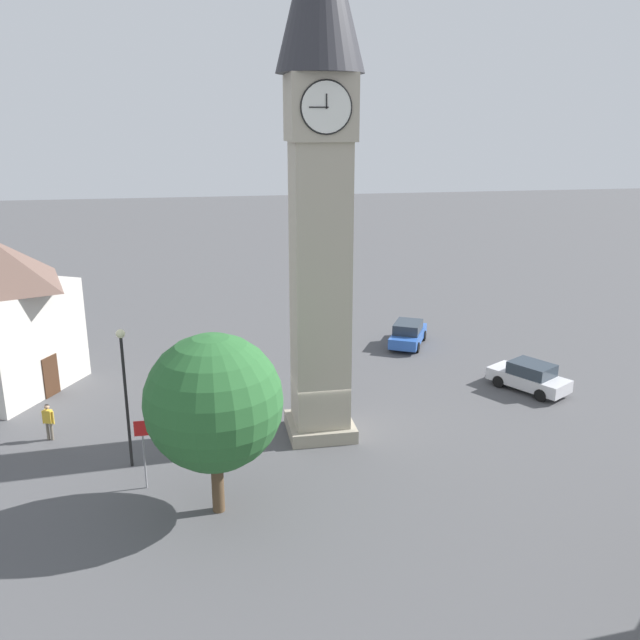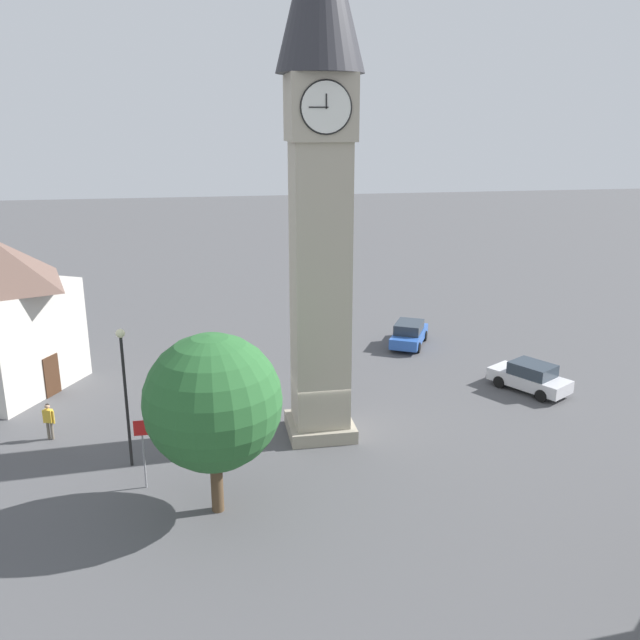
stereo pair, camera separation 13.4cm
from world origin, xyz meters
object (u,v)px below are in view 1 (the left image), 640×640
object	(u,v)px
car_blue_kerb	(529,377)
car_red_corner	(240,374)
pedestrian	(48,419)
lamp_post	(124,378)
tree	(214,402)
road_sign	(143,443)
car_silver_kerb	(408,334)
clock_tower	(320,134)

from	to	relation	value
car_blue_kerb	car_red_corner	distance (m)	15.06
car_blue_kerb	car_red_corner	bearing A→B (deg)	-11.75
car_blue_kerb	pedestrian	distance (m)	23.48
pedestrian	lamp_post	size ratio (longest dim) A/B	0.29
tree	road_sign	xyz separation A→B (m)	(2.67, -2.07, -2.33)
car_silver_kerb	car_red_corner	world-z (taller)	same
car_red_corner	clock_tower	bearing A→B (deg)	117.81
clock_tower	pedestrian	size ratio (longest dim) A/B	13.12
car_silver_kerb	road_sign	size ratio (longest dim) A/B	1.58
clock_tower	car_silver_kerb	world-z (taller)	clock_tower
clock_tower	car_red_corner	bearing A→B (deg)	-62.19
clock_tower	tree	world-z (taller)	clock_tower
lamp_post	clock_tower	bearing A→B (deg)	-168.86
car_blue_kerb	pedestrian	world-z (taller)	pedestrian
lamp_post	car_blue_kerb	bearing A→B (deg)	-167.10
clock_tower	car_red_corner	xyz separation A→B (m)	(3.16, -5.98, -12.25)
clock_tower	lamp_post	xyz separation A→B (m)	(8.11, 1.60, -9.18)
car_red_corner	pedestrian	bearing A→B (deg)	27.61
car_blue_kerb	tree	world-z (taller)	tree
clock_tower	car_silver_kerb	distance (m)	18.21
car_silver_kerb	lamp_post	size ratio (longest dim) A/B	0.76
pedestrian	tree	distance (m)	10.48
car_silver_kerb	lamp_post	bearing A→B (deg)	38.92
pedestrian	road_sign	xyz separation A→B (m)	(-4.44, 4.93, 0.89)
car_red_corner	road_sign	distance (m)	10.44
clock_tower	car_blue_kerb	world-z (taller)	clock_tower
lamp_post	road_sign	xyz separation A→B (m)	(-0.71, 1.89, -1.92)
lamp_post	car_silver_kerb	bearing A→B (deg)	-141.08
pedestrian	road_sign	size ratio (longest dim) A/B	0.60
car_silver_kerb	car_red_corner	xyz separation A→B (m)	(10.78, 5.13, 0.00)
car_silver_kerb	car_red_corner	bearing A→B (deg)	25.43
clock_tower	lamp_post	world-z (taller)	clock_tower
pedestrian	tree	size ratio (longest dim) A/B	0.25
car_blue_kerb	car_silver_kerb	distance (m)	9.10
lamp_post	tree	bearing A→B (deg)	130.42
car_blue_kerb	road_sign	world-z (taller)	road_sign
tree	road_sign	world-z (taller)	tree
car_silver_kerb	pedestrian	bearing A→B (deg)	26.41
pedestrian	car_blue_kerb	bearing A→B (deg)	-176.40
pedestrian	clock_tower	bearing A→B (deg)	173.07
clock_tower	car_blue_kerb	size ratio (longest dim) A/B	5.04
car_silver_kerb	car_blue_kerb	bearing A→B (deg)	115.81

